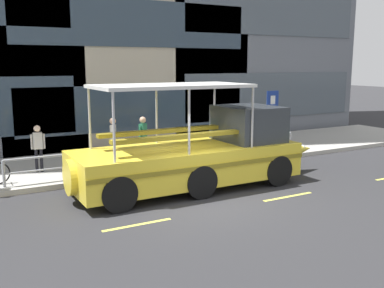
# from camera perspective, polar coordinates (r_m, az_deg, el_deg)

# --- Properties ---
(ground_plane) EXTENTS (120.00, 120.00, 0.00)m
(ground_plane) POSITION_cam_1_polar(r_m,az_deg,el_deg) (12.95, 1.12, -7.16)
(ground_plane) COLOR #2B2B2D
(sidewalk) EXTENTS (32.00, 4.80, 0.18)m
(sidewalk) POSITION_cam_1_polar(r_m,az_deg,el_deg) (17.83, -7.96, -2.09)
(sidewalk) COLOR #A8A59E
(sidewalk) RESTS_ON ground_plane
(curb_edge) EXTENTS (32.00, 0.18, 0.18)m
(curb_edge) POSITION_cam_1_polar(r_m,az_deg,el_deg) (15.59, -4.64, -3.82)
(curb_edge) COLOR #B2ADA3
(curb_edge) RESTS_ON ground_plane
(lane_centreline) EXTENTS (25.80, 0.12, 0.01)m
(lane_centreline) POSITION_cam_1_polar(r_m,az_deg,el_deg) (12.10, 3.64, -8.44)
(lane_centreline) COLOR #DBD64C
(lane_centreline) RESTS_ON ground_plane
(curb_guardrail) EXTENTS (11.42, 0.09, 0.87)m
(curb_guardrail) POSITION_cam_1_polar(r_m,az_deg,el_deg) (16.05, -2.74, -0.92)
(curb_guardrail) COLOR #9EA0A8
(curb_guardrail) RESTS_ON sidewalk
(parking_sign) EXTENTS (0.60, 0.12, 2.61)m
(parking_sign) POSITION_cam_1_polar(r_m,az_deg,el_deg) (18.84, 10.29, 4.25)
(parking_sign) COLOR #4C4F54
(parking_sign) RESTS_ON sidewalk
(duck_tour_boat) EXTENTS (8.97, 2.58, 3.29)m
(duck_tour_boat) POSITION_cam_1_polar(r_m,az_deg,el_deg) (14.08, 1.31, -1.26)
(duck_tour_boat) COLOR yellow
(duck_tour_boat) RESTS_ON ground_plane
(pedestrian_near_bow) EXTENTS (0.36, 0.34, 1.63)m
(pedestrian_near_bow) POSITION_cam_1_polar(r_m,az_deg,el_deg) (18.59, 3.83, 1.86)
(pedestrian_near_bow) COLOR #47423D
(pedestrian_near_bow) RESTS_ON sidewalk
(pedestrian_mid_left) EXTENTS (0.41, 0.36, 1.77)m
(pedestrian_mid_left) POSITION_cam_1_polar(r_m,az_deg,el_deg) (16.67, -6.36, 1.14)
(pedestrian_mid_left) COLOR #1E2338
(pedestrian_mid_left) RESTS_ON sidewalk
(pedestrian_mid_right) EXTENTS (0.32, 0.46, 1.76)m
(pedestrian_mid_right) POSITION_cam_1_polar(r_m,az_deg,el_deg) (16.56, -10.15, 0.96)
(pedestrian_mid_right) COLOR black
(pedestrian_mid_right) RESTS_ON sidewalk
(pedestrian_near_stern) EXTENTS (0.47, 0.22, 1.64)m
(pedestrian_near_stern) POSITION_cam_1_polar(r_m,az_deg,el_deg) (16.09, -19.30, 0.00)
(pedestrian_near_stern) COLOR black
(pedestrian_near_stern) RESTS_ON sidewalk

